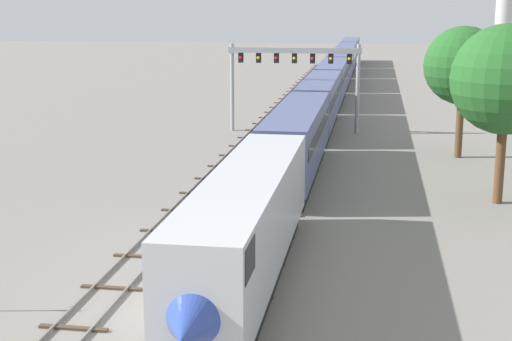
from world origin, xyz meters
TOP-DOWN VIEW (x-y plane):
  - ground_plane at (0.00, 0.00)m, footprint 400.00×400.00m
  - track_main at (2.00, 60.00)m, footprint 2.60×200.00m
  - track_near at (-3.50, 40.00)m, footprint 2.60×160.00m
  - passenger_train at (2.00, 63.62)m, footprint 3.04×139.85m
  - signal_gantry at (-0.25, 41.86)m, footprint 12.10×0.49m
  - trackside_tree_left at (14.46, 18.77)m, footprint 6.36×6.36m
  - trackside_tree_mid at (13.52, 32.32)m, footprint 5.89×5.89m

SIDE VIEW (x-z plane):
  - ground_plane at x=0.00m, z-range 0.00..0.00m
  - track_main at x=2.00m, z-range -0.01..0.15m
  - track_near at x=-3.50m, z-range -0.01..0.15m
  - passenger_train at x=2.00m, z-range 0.21..5.01m
  - signal_gantry at x=-0.25m, z-range 1.94..10.01m
  - trackside_tree_mid at x=13.52m, z-range 2.02..12.02m
  - trackside_tree_left at x=14.46m, z-range 2.05..12.58m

